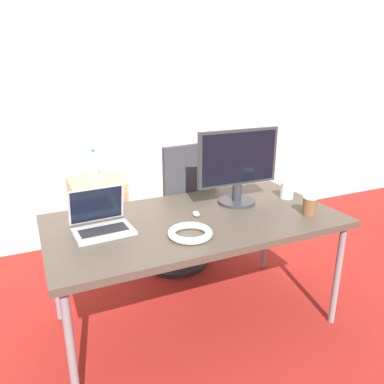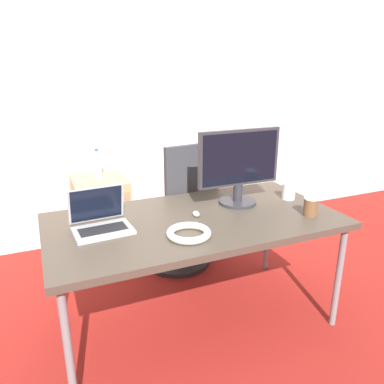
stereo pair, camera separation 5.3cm
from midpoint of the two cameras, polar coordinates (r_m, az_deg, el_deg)
name	(u,v)px [view 1 (the left image)]	position (r m, az deg, el deg)	size (l,w,h in m)	color
ground_plane	(195,319)	(2.60, -0.18, -18.85)	(14.00, 14.00, 0.00)	maroon
wall_back	(124,99)	(3.50, -10.71, 13.71)	(10.00, 0.05, 2.60)	silver
desk	(195,225)	(2.25, -0.20, -5.01)	(1.72, 0.89, 0.72)	#473D33
office_chair	(178,222)	(3.03, -2.58, -4.58)	(0.56, 0.59, 1.06)	#232326
cabinet_left	(99,216)	(3.38, -14.47, -3.61)	(0.44, 0.48, 0.67)	tan
cabinet_right	(197,201)	(3.64, 0.40, -1.35)	(0.44, 0.48, 0.67)	tan
water_bottle	(94,165)	(3.24, -15.12, 3.93)	(0.07, 0.07, 0.26)	silver
laptop_center	(101,222)	(2.12, -14.36, -4.49)	(0.32, 0.28, 0.23)	#ADADB2
monitor	(238,166)	(2.41, 6.40, 3.96)	(0.56, 0.24, 0.49)	#2D2D33
mouse	(196,214)	(2.25, -0.04, -3.36)	(0.04, 0.06, 0.03)	silver
coffee_cup_white	(287,190)	(2.63, 13.72, 0.25)	(0.09, 0.09, 0.11)	white
coffee_cup_brown	(310,206)	(2.37, 16.88, -2.00)	(0.09, 0.09, 0.11)	brown
cable_coil	(190,233)	(2.00, -1.05, -6.26)	(0.24, 0.24, 0.04)	white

